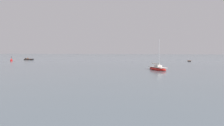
% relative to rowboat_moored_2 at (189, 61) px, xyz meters
% --- Properties ---
extents(rowboat_moored_2, '(1.76, 3.15, 0.47)m').
position_rel_rowboat_moored_2_xyz_m(rowboat_moored_2, '(0.00, 0.00, 0.00)').
color(rowboat_moored_2, black).
rests_on(rowboat_moored_2, ground).
extents(sailboat_moored_0, '(4.99, 5.67, 6.49)m').
position_rel_rowboat_moored_2_xyz_m(sailboat_moored_0, '(-6.28, -43.18, 0.15)').
color(sailboat_moored_0, red).
rests_on(sailboat_moored_0, ground).
extents(motorboat_moored_1, '(4.89, 2.98, 1.59)m').
position_rel_rowboat_moored_2_xyz_m(motorboat_moored_1, '(-71.24, -12.10, 0.09)').
color(motorboat_moored_1, black).
rests_on(motorboat_moored_1, ground).
extents(channel_buoy, '(0.90, 0.90, 2.30)m').
position_rel_rowboat_moored_2_xyz_m(channel_buoy, '(-68.56, -23.54, 0.33)').
color(channel_buoy, red).
rests_on(channel_buoy, ground).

